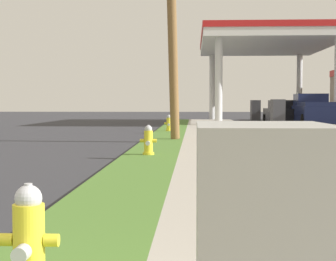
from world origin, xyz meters
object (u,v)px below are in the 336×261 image
fire_hydrant_third (169,124)px  truck_navy_at_forecourt (313,111)px  car_black_by_near_pump (282,113)px  fire_hydrant_second (148,142)px  utility_pole_midground (172,2)px  fire_hydrant_nearest (29,243)px

fire_hydrant_third → truck_navy_at_forecourt: 12.39m
fire_hydrant_third → car_black_by_near_pump: 14.19m
fire_hydrant_second → fire_hydrant_third: bearing=90.1°
truck_navy_at_forecourt → utility_pole_midground: bearing=-118.1°
fire_hydrant_second → truck_navy_at_forecourt: 21.97m
fire_hydrant_nearest → fire_hydrant_third: same height
utility_pole_midground → truck_navy_at_forecourt: size_ratio=1.71×
fire_hydrant_nearest → car_black_by_near_pump: size_ratio=0.16×
fire_hydrant_nearest → car_black_by_near_pump: bearing=78.0°
fire_hydrant_second → utility_pole_midground: bearing=86.0°
fire_hydrant_second → fire_hydrant_third: (-0.01, 11.23, 0.00)m
car_black_by_near_pump → truck_navy_at_forecourt: bearing=-67.0°
fire_hydrant_nearest → fire_hydrant_third: bearing=90.0°
truck_navy_at_forecourt → car_black_by_near_pump: bearing=113.0°
fire_hydrant_third → utility_pole_midground: size_ratio=0.08×
fire_hydrant_second → truck_navy_at_forecourt: size_ratio=0.14×
fire_hydrant_second → car_black_by_near_pump: (7.07, 23.52, 0.28)m
fire_hydrant_second → utility_pole_midground: 6.79m
fire_hydrant_nearest → fire_hydrant_second: size_ratio=1.00×
car_black_by_near_pump → truck_navy_at_forecourt: size_ratio=0.83×
fire_hydrant_nearest → fire_hydrant_second: 9.81m
fire_hydrant_third → truck_navy_at_forecourt: bearing=46.9°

